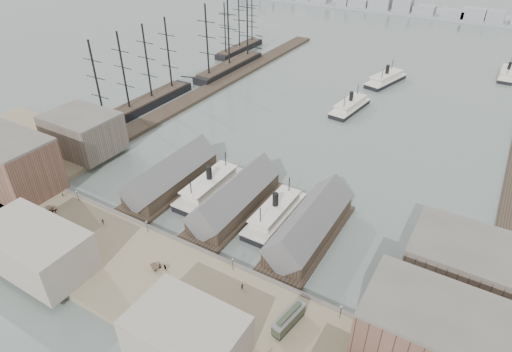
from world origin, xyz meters
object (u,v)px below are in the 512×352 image
Objects in this scene: tram at (289,320)px; horse_cart_center at (162,267)px; horse_cart_left at (53,210)px; ferry_docked_west at (210,186)px; horse_cart_right at (234,323)px.

tram is 36.91m from horse_cart_center.
horse_cart_center is at bearing -168.19° from tram.
horse_cart_left is (-82.51, 0.00, -1.07)m from tram.
ferry_docked_west is at bearing -42.99° from horse_cart_left.
horse_cart_center is at bearing -72.67° from ferry_docked_west.
horse_cart_right is at bearing -48.50° from ferry_docked_west.
ferry_docked_west is 60.74m from tram.
horse_cart_center is (11.79, -37.78, 0.29)m from ferry_docked_west.
horse_cart_center reaches higher than horse_cart_left.
tram is 82.52m from horse_cart_left.
horse_cart_left is 45.66m from horse_cart_center.
horse_cart_center is (45.64, -1.46, 0.02)m from horse_cart_left.
horse_cart_right is at bearing -73.77° from horse_cart_center.
tram is 2.20× the size of horse_cart_right.
tram is (48.66, -36.33, 1.34)m from ferry_docked_west.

